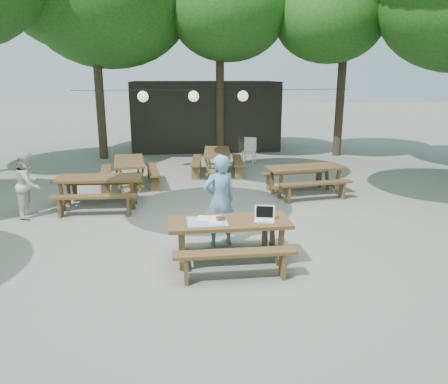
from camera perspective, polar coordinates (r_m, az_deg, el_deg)
ground at (r=8.90m, az=-0.18°, el=-5.11°), size 80.00×80.00×0.00m
pavilion at (r=18.92m, az=-2.58°, el=10.01°), size 6.00×3.00×2.80m
main_picnic_table at (r=7.32m, az=0.69°, el=-6.44°), size 2.00×1.58×0.75m
picnic_table_nw at (r=10.74m, az=-15.91°, el=0.03°), size 2.03×1.66×0.75m
picnic_table_ne at (r=11.70m, az=10.48°, el=1.58°), size 2.10×1.83×0.75m
picnic_table_far_w at (r=12.63m, az=-12.22°, el=2.48°), size 1.76×2.07×0.75m
picnic_table_far_e at (r=13.83m, az=-0.91°, el=3.90°), size 1.77×2.07×0.75m
woman at (r=7.97m, az=-0.58°, el=-1.11°), size 0.71×0.57×1.70m
second_person at (r=10.54m, az=-24.14°, el=0.93°), size 0.60×0.75×1.47m
plastic_chair at (r=15.69m, az=3.28°, el=4.73°), size 0.58×0.58×0.90m
laptop at (r=7.23m, az=5.31°, el=-3.21°), size 0.38×0.33×0.24m
tabletop_clutter at (r=7.16m, az=-1.86°, el=-3.73°), size 0.65×0.58×0.08m
paper_lanterns at (r=14.33m, az=-3.94°, el=12.39°), size 9.00×0.34×0.38m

